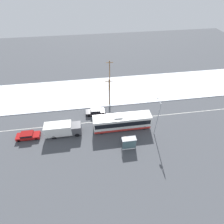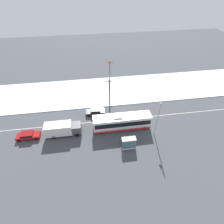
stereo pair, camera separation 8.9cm
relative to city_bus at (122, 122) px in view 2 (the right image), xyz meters
The scene contains 12 objects.
ground_plane 3.57m from the city_bus, 56.73° to the left, with size 120.00×120.00×0.00m, color #424449.
snow_lot 14.62m from the city_bus, 83.24° to the left, with size 80.00×13.62×0.12m.
lane_marking_center 3.57m from the city_bus, 56.73° to the left, with size 60.00×0.12×0.00m.
city_bus is the anchor object (origin of this frame).
box_truck 12.49m from the city_bus, behind, with size 7.30×2.30×2.97m.
sedan_car 7.63m from the city_bus, 135.37° to the left, with size 4.38×1.80×1.48m.
parked_car_near_truck 19.62m from the city_bus, behind, with size 4.66×1.80×1.41m.
pedestrian_at_stop 3.92m from the city_bus, 91.14° to the right, with size 0.57×0.25×1.57m.
bus_shelter 5.46m from the city_bus, 86.17° to the right, with size 2.76×1.20×2.40m.
streetlamp 7.64m from the city_bus, 19.42° to the right, with size 0.36×2.45×8.30m.
utility_pole_roadside 8.77m from the city_bus, 101.17° to the left, with size 1.80×0.24×7.33m.
utility_pole_snowlot 15.00m from the city_bus, 92.64° to the left, with size 1.80×0.24×8.78m.
Camera 2 is at (-7.46, -28.30, 28.18)m, focal length 28.00 mm.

